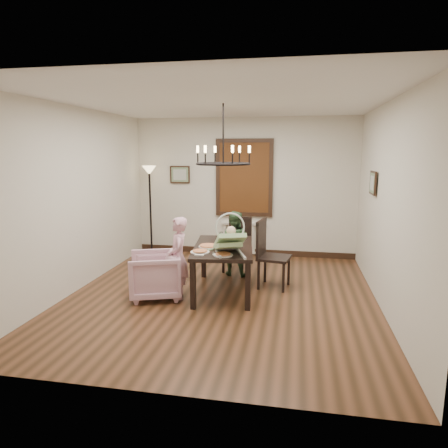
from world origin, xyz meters
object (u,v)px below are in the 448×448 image
(dining_table, at_px, (223,251))
(drinking_glass, at_px, (221,241))
(chair_far, at_px, (236,245))
(chair_right, at_px, (274,254))
(armchair, at_px, (155,275))
(seated_man, at_px, (234,249))
(baby_bouncer, at_px, (229,240))
(floor_lamp, at_px, (151,212))
(elderly_woman, at_px, (178,265))

(dining_table, bearing_deg, drinking_glass, 177.52)
(chair_far, xyz_separation_m, chair_right, (0.72, -0.73, 0.05))
(armchair, xyz_separation_m, drinking_glass, (0.91, 0.40, 0.46))
(chair_far, xyz_separation_m, seated_man, (-0.01, -0.20, -0.02))
(baby_bouncer, xyz_separation_m, floor_lamp, (-2.06, 2.41, -0.02))
(dining_table, height_order, chair_far, chair_far)
(chair_far, height_order, armchair, chair_far)
(chair_right, height_order, baby_bouncer, baby_bouncer)
(armchair, bearing_deg, baby_bouncer, 67.92)
(baby_bouncer, relative_size, drinking_glass, 4.30)
(elderly_woman, relative_size, drinking_glass, 7.02)
(elderly_woman, bearing_deg, chair_right, 100.28)
(dining_table, distance_m, chair_far, 1.10)
(armchair, bearing_deg, dining_table, 93.58)
(dining_table, distance_m, seated_man, 0.90)
(elderly_woman, distance_m, seated_man, 1.39)
(elderly_woman, xyz_separation_m, floor_lamp, (-1.30, 2.32, 0.40))
(dining_table, xyz_separation_m, baby_bouncer, (0.17, -0.45, 0.28))
(floor_lamp, bearing_deg, dining_table, -45.94)
(chair_far, bearing_deg, dining_table, -79.96)
(chair_right, xyz_separation_m, elderly_woman, (-1.35, -0.71, -0.05))
(dining_table, height_order, seated_man, seated_man)
(armchair, xyz_separation_m, floor_lamp, (-0.94, 2.36, 0.56))
(dining_table, relative_size, elderly_woman, 1.64)
(dining_table, distance_m, armchair, 1.07)
(elderly_woman, xyz_separation_m, baby_bouncer, (0.77, -0.10, 0.42))
(armchair, bearing_deg, floor_lamp, -177.51)
(armchair, relative_size, baby_bouncer, 1.22)
(dining_table, distance_m, drinking_glass, 0.16)
(drinking_glass, bearing_deg, chair_right, 24.40)
(chair_far, xyz_separation_m, drinking_glass, (-0.07, -1.09, 0.30))
(drinking_glass, bearing_deg, armchair, -156.40)
(chair_right, xyz_separation_m, floor_lamp, (-2.65, 1.60, 0.36))
(armchair, bearing_deg, chair_right, 94.64)
(drinking_glass, bearing_deg, elderly_woman, -147.59)
(chair_right, bearing_deg, elderly_woman, 128.01)
(dining_table, bearing_deg, chair_far, 80.74)
(elderly_woman, bearing_deg, seated_man, 135.82)
(chair_far, distance_m, baby_bouncer, 1.61)
(chair_right, height_order, floor_lamp, floor_lamp)
(elderly_woman, height_order, floor_lamp, floor_lamp)
(chair_right, distance_m, seated_man, 0.90)
(chair_right, height_order, drinking_glass, chair_right)
(chair_far, relative_size, baby_bouncer, 1.60)
(chair_right, bearing_deg, drinking_glass, 124.54)
(armchair, relative_size, elderly_woman, 0.74)
(seated_man, bearing_deg, chair_right, 152.25)
(chair_far, bearing_deg, baby_bouncer, -73.11)
(armchair, distance_m, seated_man, 1.62)
(armchair, xyz_separation_m, elderly_woman, (0.35, 0.04, 0.16))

